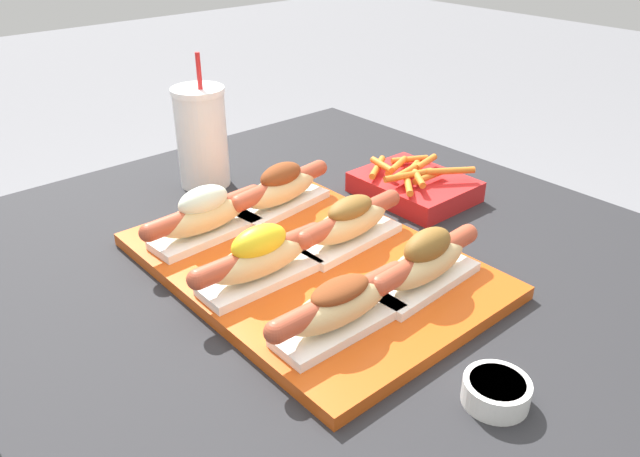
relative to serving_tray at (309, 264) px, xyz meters
name	(u,v)px	position (x,y,z in m)	size (l,w,h in m)	color
patio_table	(337,448)	(0.01, 0.05, -0.38)	(1.08, 0.94, 0.74)	#232326
serving_tray	(309,264)	(0.00, 0.00, 0.00)	(0.48, 0.34, 0.02)	#CC4C14
hot_dog_0	(205,215)	(-0.15, -0.07, 0.04)	(0.07, 0.21, 0.08)	white
hot_dog_1	(260,258)	(0.00, -0.08, 0.04)	(0.06, 0.21, 0.08)	white
hot_dog_2	(340,306)	(0.14, -0.07, 0.04)	(0.06, 0.21, 0.06)	white
hot_dog_3	(281,188)	(-0.15, 0.07, 0.04)	(0.08, 0.20, 0.08)	white
hot_dog_4	(350,222)	(0.01, 0.07, 0.04)	(0.07, 0.21, 0.07)	white
hot_dog_5	(426,262)	(0.15, 0.07, 0.04)	(0.07, 0.21, 0.08)	white
sauce_bowl	(496,390)	(0.32, -0.02, 0.01)	(0.07, 0.07, 0.03)	white
drink_cup	(203,137)	(-0.34, 0.05, 0.08)	(0.09, 0.09, 0.23)	white
fries_basket	(414,185)	(-0.06, 0.29, 0.01)	(0.19, 0.15, 0.06)	red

